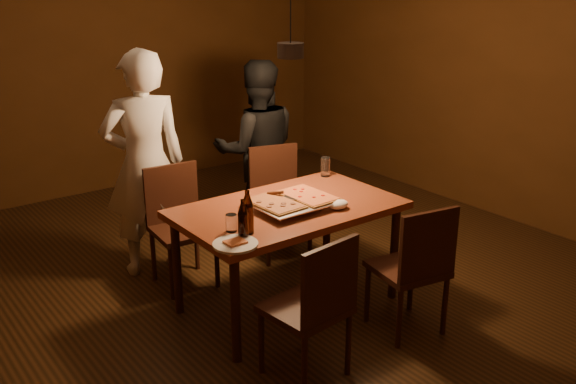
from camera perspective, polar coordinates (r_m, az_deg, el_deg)
room_shell at (r=4.46m, az=0.22°, el=8.01°), size 6.00×6.00×6.00m
dining_table at (r=4.37m, az=-0.00°, el=-2.15°), size 1.50×0.90×0.75m
chair_far_left at (r=4.86m, az=-9.76°, el=-1.94°), size 0.45×0.45×0.49m
chair_far_right at (r=5.30m, az=-0.92°, el=0.14°), size 0.52×0.52×0.49m
chair_near_left at (r=3.62m, az=2.49°, el=-9.35°), size 0.46×0.46×0.49m
chair_near_right at (r=4.15m, az=11.36°, el=-5.86°), size 0.49×0.49×0.49m
pizza_tray at (r=4.31m, az=0.41°, el=-1.05°), size 0.56×0.47×0.05m
pizza_meat at (r=4.23m, az=-1.19°, el=-1.00°), size 0.27×0.41×0.02m
pizza_cheese at (r=4.37m, az=1.78°, el=-0.30°), size 0.28×0.42×0.02m
spatula at (r=4.32m, az=0.33°, el=-0.46°), size 0.20×0.25×0.04m
beer_bottle_a at (r=3.80m, az=-4.02°, el=-2.41°), size 0.06×0.06×0.24m
beer_bottle_b at (r=3.86m, az=-3.61°, el=-1.79°), size 0.07×0.07×0.27m
water_glass_left at (r=3.92m, az=-5.06°, el=-2.76°), size 0.07×0.07×0.11m
water_glass_right at (r=4.95m, az=3.35°, el=2.24°), size 0.07×0.07×0.15m
plate_slice at (r=3.74m, az=-4.70°, el=-4.63°), size 0.27×0.27×0.03m
napkin at (r=4.30m, az=4.50°, el=-1.10°), size 0.15×0.11×0.06m
diner_white at (r=4.97m, az=-12.62°, el=2.41°), size 0.71×0.55×1.74m
diner_dark at (r=5.57m, az=-2.75°, el=3.71°), size 0.94×0.86×1.56m
pendant_lamp at (r=4.41m, az=0.23°, el=12.61°), size 0.18×0.18×1.10m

